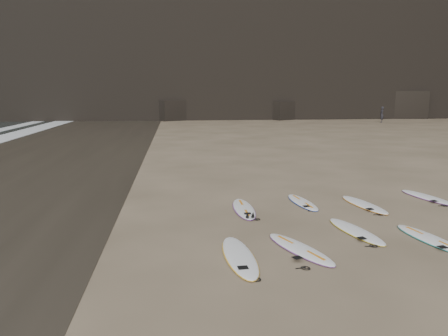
% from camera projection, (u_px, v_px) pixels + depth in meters
% --- Properties ---
extents(ground, '(240.00, 240.00, 0.00)m').
position_uv_depth(ground, '(385.00, 235.00, 11.17)').
color(ground, '#897559').
rests_on(ground, ground).
extents(wet_sand, '(12.00, 200.00, 0.01)m').
position_uv_depth(wet_sand, '(3.00, 173.00, 19.53)').
color(wet_sand, '#383026').
rests_on(wet_sand, ground).
extents(surfboard_0, '(0.75, 2.62, 0.09)m').
position_uv_depth(surfboard_0, '(240.00, 256.00, 9.64)').
color(surfboard_0, white).
rests_on(surfboard_0, ground).
extents(surfboard_1, '(1.38, 2.44, 0.09)m').
position_uv_depth(surfboard_1, '(300.00, 248.00, 10.11)').
color(surfboard_1, white).
rests_on(surfboard_1, ground).
extents(surfboard_2, '(1.00, 2.42, 0.08)m').
position_uv_depth(surfboard_2, '(356.00, 231.00, 11.38)').
color(surfboard_2, white).
rests_on(surfboard_2, ground).
extents(surfboard_3, '(0.97, 2.45, 0.09)m').
position_uv_depth(surfboard_3, '(431.00, 239.00, 10.77)').
color(surfboard_3, white).
rests_on(surfboard_3, ground).
extents(surfboard_5, '(0.60, 2.47, 0.09)m').
position_uv_depth(surfboard_5, '(244.00, 208.00, 13.53)').
color(surfboard_5, white).
rests_on(surfboard_5, ground).
extents(surfboard_6, '(0.75, 2.27, 0.08)m').
position_uv_depth(surfboard_6, '(302.00, 202.00, 14.32)').
color(surfboard_6, white).
rests_on(surfboard_6, ground).
extents(surfboard_7, '(0.97, 2.47, 0.09)m').
position_uv_depth(surfboard_7, '(364.00, 204.00, 14.03)').
color(surfboard_7, white).
rests_on(surfboard_7, ground).
extents(surfboard_8, '(1.05, 2.42, 0.08)m').
position_uv_depth(surfboard_8, '(427.00, 197.00, 15.00)').
color(surfboard_8, white).
rests_on(surfboard_8, ground).
extents(person_a, '(0.63, 0.77, 1.81)m').
position_uv_depth(person_a, '(382.00, 115.00, 50.42)').
color(person_a, '#242328').
rests_on(person_a, ground).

